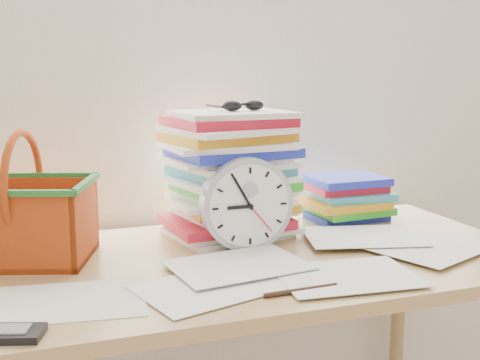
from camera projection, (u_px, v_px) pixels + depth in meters
name	position (u px, v px, depth m)	size (l,w,h in m)	color
curtain	(197.00, 28.00, 1.68)	(2.40, 0.01, 2.50)	white
desk	(242.00, 286.00, 1.43)	(1.40, 0.70, 0.75)	#A5844D
paper_stack	(230.00, 174.00, 1.58)	(0.33, 0.27, 0.33)	white
clock	(246.00, 204.00, 1.46)	(0.23, 0.23, 0.05)	#A2A9B2
sunglasses	(243.00, 105.00, 1.56)	(0.13, 0.11, 0.03)	black
book_stack	(347.00, 199.00, 1.76)	(0.25, 0.20, 0.13)	white
basket	(24.00, 197.00, 1.37)	(0.29, 0.23, 0.30)	#BB4512
pen	(301.00, 290.00, 1.19)	(0.01, 0.01, 0.16)	black
calculator	(2.00, 334.00, 0.99)	(0.13, 0.06, 0.01)	black
scattered_papers	(242.00, 254.00, 1.42)	(1.26, 0.42, 0.02)	white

